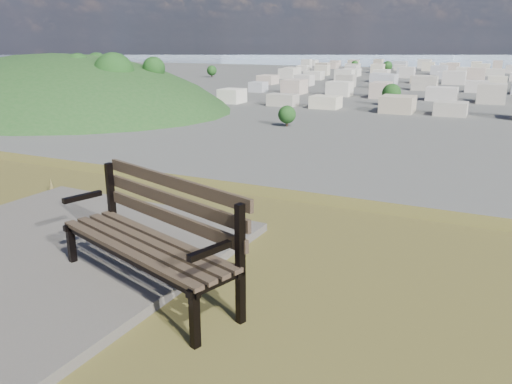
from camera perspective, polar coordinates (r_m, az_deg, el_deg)
The scene contains 6 objects.
park_bench at distance 3.98m, azimuth -11.55°, elevation -4.30°, with size 1.82×1.07×0.91m.
green_wooded_hill at distance 225.84m, azimuth -21.64°, elevation 8.90°, with size 172.93×138.34×86.46m.
city_blocks at distance 396.70m, azimuth 25.93°, elevation 11.85°, with size 395.00×361.00×7.00m.
city_trees at distance 322.51m, azimuth 21.06°, elevation 11.86°, with size 406.52×387.20×9.98m.
bay_water at distance 901.96m, azimuth 26.26°, elevation 13.50°, with size 2400.00×700.00×0.12m, color #95AABE.
far_hills at distance 1405.87m, azimuth 23.96°, elevation 15.44°, with size 2050.00×340.00×60.00m.
Camera 1 is at (1.30, -1.56, 26.93)m, focal length 35.00 mm.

